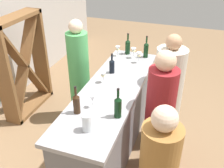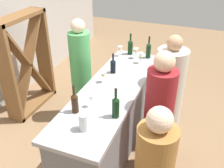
# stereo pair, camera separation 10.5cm
# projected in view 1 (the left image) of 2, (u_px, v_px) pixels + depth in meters

# --- Properties ---
(ground_plane) EXTENTS (12.00, 12.00, 0.00)m
(ground_plane) POSITION_uv_depth(u_px,v_px,m) (112.00, 146.00, 3.65)
(ground_plane) COLOR #846647
(bar_counter) EXTENTS (2.33, 0.67, 0.97)m
(bar_counter) POSITION_uv_depth(u_px,v_px,m) (112.00, 118.00, 3.41)
(bar_counter) COLOR slate
(bar_counter) RESTS_ON ground
(wine_rack) EXTENTS (0.98, 0.28, 1.60)m
(wine_rack) POSITION_uv_depth(u_px,v_px,m) (24.00, 66.00, 4.08)
(wine_rack) COLOR brown
(wine_rack) RESTS_ON ground
(wine_bottle_leftmost_amber_brown) EXTENTS (0.07, 0.07, 0.32)m
(wine_bottle_leftmost_amber_brown) POSITION_uv_depth(u_px,v_px,m) (76.00, 103.00, 2.66)
(wine_bottle_leftmost_amber_brown) COLOR #331E0F
(wine_bottle_leftmost_amber_brown) RESTS_ON bar_counter
(wine_bottle_second_left_dark_green) EXTENTS (0.08, 0.08, 0.34)m
(wine_bottle_second_left_dark_green) POSITION_uv_depth(u_px,v_px,m) (118.00, 106.00, 2.59)
(wine_bottle_second_left_dark_green) COLOR black
(wine_bottle_second_left_dark_green) RESTS_ON bar_counter
(wine_bottle_center_near_black) EXTENTS (0.07, 0.07, 0.28)m
(wine_bottle_center_near_black) POSITION_uv_depth(u_px,v_px,m) (112.00, 66.00, 3.45)
(wine_bottle_center_near_black) COLOR black
(wine_bottle_center_near_black) RESTS_ON bar_counter
(wine_bottle_second_right_dark_green) EXTENTS (0.07, 0.07, 0.34)m
(wine_bottle_second_right_dark_green) POSITION_uv_depth(u_px,v_px,m) (146.00, 49.00, 3.89)
(wine_bottle_second_right_dark_green) COLOR black
(wine_bottle_second_right_dark_green) RESTS_ON bar_counter
(wine_bottle_rightmost_dark_green) EXTENTS (0.08, 0.08, 0.33)m
(wine_bottle_rightmost_dark_green) POSITION_uv_depth(u_px,v_px,m) (128.00, 46.00, 4.00)
(wine_bottle_rightmost_dark_green) COLOR black
(wine_bottle_rightmost_dark_green) RESTS_ON bar_counter
(wine_glass_near_left) EXTENTS (0.07, 0.07, 0.16)m
(wine_glass_near_left) POSITION_uv_depth(u_px,v_px,m) (139.00, 55.00, 3.73)
(wine_glass_near_left) COLOR white
(wine_glass_near_left) RESTS_ON bar_counter
(wine_glass_near_center) EXTENTS (0.08, 0.08, 0.16)m
(wine_glass_near_center) POSITION_uv_depth(u_px,v_px,m) (134.00, 51.00, 3.87)
(wine_glass_near_center) COLOR white
(wine_glass_near_center) RESTS_ON bar_counter
(wine_glass_near_right) EXTENTS (0.06, 0.06, 0.15)m
(wine_glass_near_right) POSITION_uv_depth(u_px,v_px,m) (92.00, 99.00, 2.75)
(wine_glass_near_right) COLOR white
(wine_glass_near_right) RESTS_ON bar_counter
(wine_glass_far_left) EXTENTS (0.08, 0.08, 0.14)m
(wine_glass_far_left) POSITION_uv_depth(u_px,v_px,m) (103.00, 75.00, 3.23)
(wine_glass_far_left) COLOR white
(wine_glass_far_left) RESTS_ON bar_counter
(wine_glass_far_center) EXTENTS (0.07, 0.07, 0.16)m
(wine_glass_far_center) POSITION_uv_depth(u_px,v_px,m) (118.00, 49.00, 3.94)
(wine_glass_far_center) COLOR white
(wine_glass_far_center) RESTS_ON bar_counter
(water_pitcher) EXTENTS (0.10, 0.10, 0.18)m
(water_pitcher) POSITION_uv_depth(u_px,v_px,m) (87.00, 123.00, 2.43)
(water_pitcher) COLOR silver
(water_pitcher) RESTS_ON bar_counter
(person_left_guest) EXTENTS (0.49, 0.49, 1.61)m
(person_left_guest) POSITION_uv_depth(u_px,v_px,m) (167.00, 97.00, 3.40)
(person_left_guest) COLOR beige
(person_left_guest) RESTS_ON ground
(person_center_guest) EXTENTS (0.39, 0.39, 1.63)m
(person_center_guest) POSITION_uv_depth(u_px,v_px,m) (159.00, 120.00, 2.94)
(person_center_guest) COLOR maroon
(person_center_guest) RESTS_ON ground
(person_server_behind) EXTENTS (0.41, 0.41, 1.62)m
(person_server_behind) POSITION_uv_depth(u_px,v_px,m) (79.00, 75.00, 3.89)
(person_server_behind) COLOR #4CA559
(person_server_behind) RESTS_ON ground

